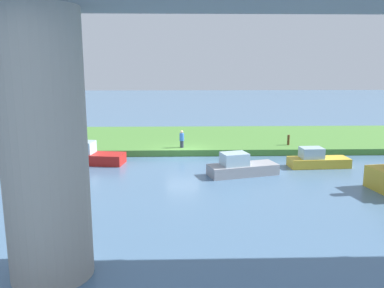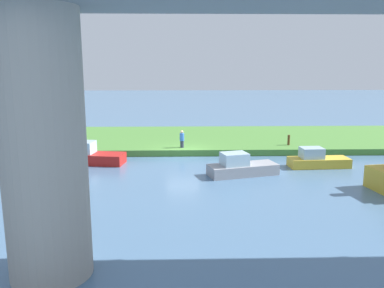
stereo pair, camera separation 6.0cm
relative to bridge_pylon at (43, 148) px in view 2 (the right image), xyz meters
name	(u,v)px [view 2 (the right image)]	position (x,y,z in m)	size (l,w,h in m)	color
ground_plane	(183,157)	(-4.53, -17.44, -4.39)	(160.00, 160.00, 0.00)	#4C7093
grassy_bank	(183,139)	(-4.53, -23.44, -4.14)	(80.00, 12.00, 0.50)	#4C8438
bridge_pylon	(43,148)	(0.00, 0.00, 0.00)	(2.72, 2.72, 8.78)	#9E998E
person_on_bank	(182,139)	(-4.47, -18.48, -3.19)	(0.45, 0.45, 1.39)	#2D334C
mooring_post	(289,140)	(-13.27, -19.27, -3.47)	(0.20, 0.20, 0.84)	brown
pontoon_yellow	(241,167)	(-8.25, -12.12, -3.86)	(4.74, 2.72, 1.49)	#99999E
riverboat_paddlewheel	(317,160)	(-13.87, -14.03, -3.90)	(4.23, 1.73, 1.38)	gold
skiff_small	(89,156)	(2.27, -15.50, -3.82)	(5.01, 2.44, 1.60)	red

